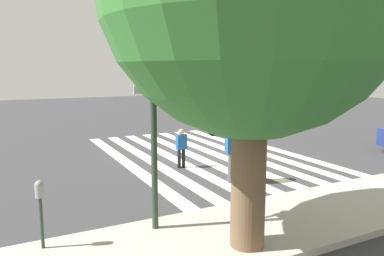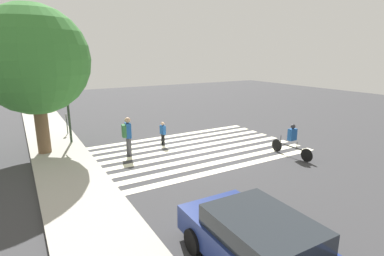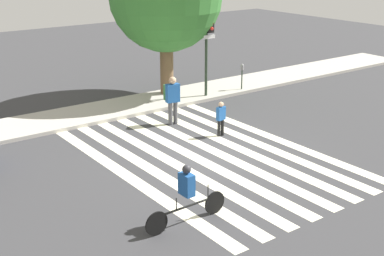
{
  "view_description": "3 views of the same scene",
  "coord_description": "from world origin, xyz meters",
  "px_view_note": "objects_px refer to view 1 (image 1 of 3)",
  "views": [
    {
      "loc": [
        6.62,
        11.83,
        3.18
      ],
      "look_at": [
        0.57,
        0.11,
        1.06
      ],
      "focal_mm": 35.0,
      "sensor_mm": 36.0,
      "label": 1
    },
    {
      "loc": [
        -12.44,
        7.72,
        4.76
      ],
      "look_at": [
        -0.7,
        0.79,
        1.36
      ],
      "focal_mm": 28.0,
      "sensor_mm": 36.0,
      "label": 2
    },
    {
      "loc": [
        -9.99,
        -12.71,
        6.54
      ],
      "look_at": [
        -0.51,
        0.19,
        1.01
      ],
      "focal_mm": 50.0,
      "sensor_mm": 36.0,
      "label": 3
    }
  ],
  "objects_px": {
    "pedestrian_child_with_backpack": "(236,145)",
    "cyclist_near_curb": "(229,117)",
    "traffic_light": "(150,89)",
    "parking_meter": "(40,200)",
    "pedestrian_adult_tall_backpack": "(181,146)"
  },
  "relations": [
    {
      "from": "pedestrian_child_with_backpack",
      "to": "pedestrian_adult_tall_backpack",
      "type": "xyz_separation_m",
      "value": [
        0.64,
        -2.14,
        -0.37
      ]
    },
    {
      "from": "traffic_light",
      "to": "pedestrian_child_with_backpack",
      "type": "xyz_separation_m",
      "value": [
        -3.22,
        -1.93,
        -1.72
      ]
    },
    {
      "from": "pedestrian_adult_tall_backpack",
      "to": "cyclist_near_curb",
      "type": "relative_size",
      "value": 0.53
    },
    {
      "from": "traffic_light",
      "to": "pedestrian_adult_tall_backpack",
      "type": "distance_m",
      "value": 5.25
    },
    {
      "from": "parking_meter",
      "to": "pedestrian_child_with_backpack",
      "type": "bearing_deg",
      "value": -159.62
    },
    {
      "from": "traffic_light",
      "to": "parking_meter",
      "type": "relative_size",
      "value": 3.0
    },
    {
      "from": "parking_meter",
      "to": "pedestrian_child_with_backpack",
      "type": "relative_size",
      "value": 0.72
    },
    {
      "from": "traffic_light",
      "to": "pedestrian_child_with_backpack",
      "type": "distance_m",
      "value": 4.13
    },
    {
      "from": "pedestrian_child_with_backpack",
      "to": "pedestrian_adult_tall_backpack",
      "type": "bearing_deg",
      "value": 116.04
    },
    {
      "from": "traffic_light",
      "to": "cyclist_near_curb",
      "type": "bearing_deg",
      "value": -130.51
    },
    {
      "from": "traffic_light",
      "to": "cyclist_near_curb",
      "type": "xyz_separation_m",
      "value": [
        -7.3,
        -8.54,
        -1.95
      ]
    },
    {
      "from": "pedestrian_child_with_backpack",
      "to": "cyclist_near_curb",
      "type": "xyz_separation_m",
      "value": [
        -4.08,
        -6.62,
        -0.23
      ]
    },
    {
      "from": "pedestrian_adult_tall_backpack",
      "to": "pedestrian_child_with_backpack",
      "type": "bearing_deg",
      "value": 97.34
    },
    {
      "from": "pedestrian_child_with_backpack",
      "to": "cyclist_near_curb",
      "type": "relative_size",
      "value": 0.78
    },
    {
      "from": "parking_meter",
      "to": "cyclist_near_curb",
      "type": "height_order",
      "value": "cyclist_near_curb"
    }
  ]
}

